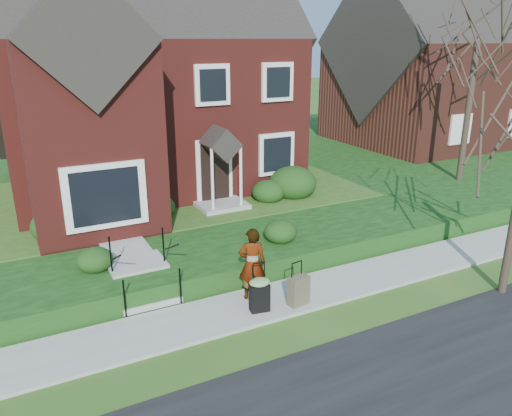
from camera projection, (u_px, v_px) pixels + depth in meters
ground at (267, 304)px, 11.91m from camera, size 120.00×120.00×0.00m
sidewalk at (267, 303)px, 11.90m from camera, size 60.00×1.60×0.08m
terrace at (230, 171)px, 22.72m from camera, size 44.00×20.00×0.60m
walkway at (113, 229)px, 14.83m from camera, size 1.20×6.00×0.06m
main_house at (138, 60)px, 18.20m from camera, size 10.40×10.20×9.40m
neighbour_house at (434, 53)px, 26.41m from camera, size 9.40×8.00×9.20m
front_steps at (142, 277)px, 12.22m from camera, size 1.40×2.02×1.50m
foundation_shrubs at (218, 198)px, 16.17m from camera, size 9.63×4.79×1.21m
woman at (252, 264)px, 11.76m from camera, size 0.77×0.64×1.79m
suitcase_black at (260, 293)px, 11.32m from camera, size 0.55×0.48×1.18m
suitcase_olive at (298, 290)px, 11.64m from camera, size 0.53×0.36×1.07m
tree_gap at (479, 28)px, 18.29m from camera, size 5.79×5.79×8.27m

